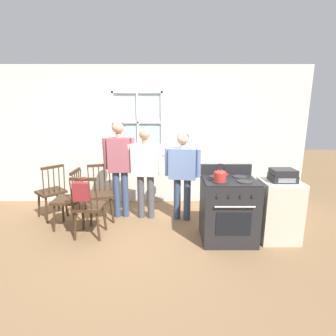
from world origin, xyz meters
name	(u,v)px	position (x,y,z in m)	size (l,w,h in m)	color
ground_plane	(140,231)	(0.00, 0.00, 0.00)	(16.00, 16.00, 0.00)	brown
wall_back	(146,137)	(0.01, 1.40, 1.33)	(6.40, 0.16, 2.70)	silver
chair_by_window	(90,207)	(-0.73, -0.14, 0.46)	(0.44, 0.42, 0.97)	#3D2819
chair_near_wall	(53,192)	(-1.58, 0.55, 0.46)	(0.58, 0.58, 0.97)	#3D2819
chair_center_cluster	(101,195)	(-0.70, 0.44, 0.46)	(0.52, 0.50, 0.97)	#3D2819
chair_near_stove	(69,200)	(-1.14, 0.16, 0.46)	(0.41, 0.43, 0.97)	#3D2819
person_elderly_left	(120,160)	(-0.37, 0.59, 1.04)	(0.55, 0.24, 1.70)	#384766
person_teen_center	(146,166)	(0.07, 0.54, 0.95)	(0.61, 0.25, 1.57)	#4C4C51
person_adult_right	(183,168)	(0.71, 0.47, 0.92)	(0.62, 0.29, 1.52)	#384766
stove	(229,209)	(1.34, -0.25, 0.47)	(0.77, 0.68, 1.08)	#232326
kettle	(221,175)	(1.17, -0.38, 1.02)	(0.21, 0.17, 0.25)	red
potted_plant	(133,149)	(-0.26, 1.31, 1.11)	(0.16, 0.16, 0.28)	#935B3D
handbag	(82,191)	(-0.74, -0.38, 0.79)	(0.22, 0.20, 0.31)	maroon
side_counter	(280,211)	(2.08, -0.24, 0.45)	(0.55, 0.50, 0.90)	beige
stereo	(284,176)	(2.08, -0.26, 0.99)	(0.34, 0.29, 0.18)	#232326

